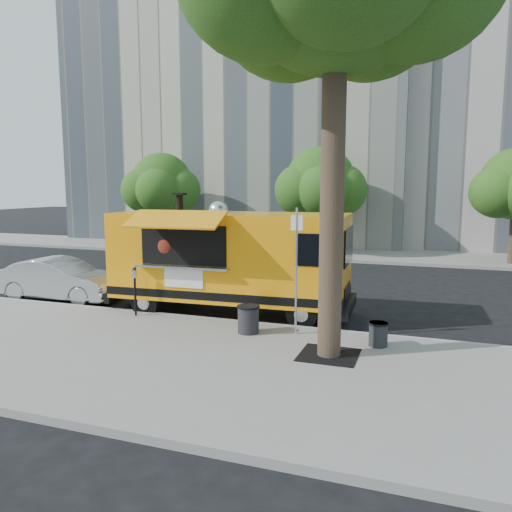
% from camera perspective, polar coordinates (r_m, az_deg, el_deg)
% --- Properties ---
extents(ground, '(120.00, 120.00, 0.00)m').
position_cam_1_polar(ground, '(13.98, 0.00, -7.11)').
color(ground, black).
rests_on(ground, ground).
extents(sidewalk, '(60.00, 6.00, 0.15)m').
position_cam_1_polar(sidewalk, '(10.45, -7.51, -12.04)').
color(sidewalk, gray).
rests_on(sidewalk, ground).
extents(curb, '(60.00, 0.14, 0.16)m').
position_cam_1_polar(curb, '(13.12, -1.37, -7.78)').
color(curb, '#999993').
rests_on(curb, ground).
extents(far_sidewalk, '(60.00, 5.00, 0.15)m').
position_cam_1_polar(far_sidewalk, '(26.85, 9.67, 0.25)').
color(far_sidewalk, gray).
rests_on(far_sidewalk, ground).
extents(building_left, '(22.00, 14.00, 24.00)m').
position_cam_1_polar(building_left, '(37.84, -0.32, 20.76)').
color(building_left, '#A49E89').
rests_on(building_left, ground).
extents(tree_well, '(1.20, 1.20, 0.02)m').
position_cam_1_polar(tree_well, '(10.69, 8.31, -11.13)').
color(tree_well, black).
rests_on(tree_well, sidewalk).
extents(far_tree_a, '(3.42, 3.42, 5.36)m').
position_cam_1_polar(far_tree_a, '(28.92, -10.70, 8.12)').
color(far_tree_a, '#33261C').
rests_on(far_tree_a, far_sidewalk).
extents(far_tree_b, '(3.60, 3.60, 5.50)m').
position_cam_1_polar(far_tree_b, '(26.01, 7.36, 8.35)').
color(far_tree_b, '#33261C').
rests_on(far_tree_b, far_sidewalk).
extents(sign_post, '(0.28, 0.06, 3.00)m').
position_cam_1_polar(sign_post, '(11.70, 4.63, -0.85)').
color(sign_post, silver).
rests_on(sign_post, sidewalk).
extents(parking_meter, '(0.11, 0.11, 1.33)m').
position_cam_1_polar(parking_meter, '(13.88, -13.68, -3.28)').
color(parking_meter, black).
rests_on(parking_meter, sidewalk).
extents(food_truck, '(7.04, 3.47, 3.43)m').
position_cam_1_polar(food_truck, '(14.12, -3.17, -0.29)').
color(food_truck, '#FF9B0D').
rests_on(food_truck, ground).
extents(sedan, '(4.13, 1.55, 1.35)m').
position_cam_1_polar(sedan, '(17.18, -21.44, -2.51)').
color(sedan, '#A8ABAF').
rests_on(sedan, ground).
extents(trash_bin_left, '(0.55, 0.55, 0.66)m').
position_cam_1_polar(trash_bin_left, '(12.02, -0.89, -7.15)').
color(trash_bin_left, black).
rests_on(trash_bin_left, sidewalk).
extents(trash_bin_right, '(0.44, 0.44, 0.53)m').
position_cam_1_polar(trash_bin_right, '(11.39, 13.80, -8.58)').
color(trash_bin_right, black).
rests_on(trash_bin_right, sidewalk).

